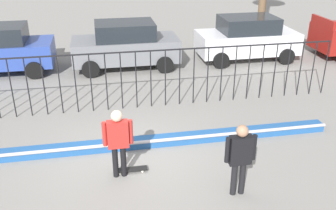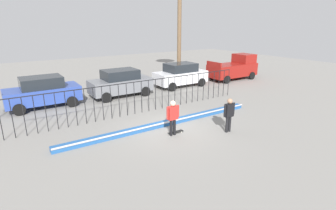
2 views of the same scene
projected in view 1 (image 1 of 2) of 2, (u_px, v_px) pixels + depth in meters
ground_plane at (132, 157)px, 9.61m from camera, size 60.00×60.00×0.00m
bowl_coping_ledge at (130, 143)px, 10.00m from camera, size 11.00×0.41×0.27m
perimeter_fence at (121, 75)px, 11.78m from camera, size 14.04×0.04×1.89m
skateboarder at (118, 138)px, 8.47m from camera, size 0.68×0.25×1.68m
skateboard at (131, 169)px, 9.01m from camera, size 0.80×0.20×0.07m
camera_operator at (240, 154)px, 7.88m from camera, size 0.68×0.25×1.67m
parked_car_gray at (125, 45)px, 15.54m from camera, size 4.30×2.12×1.90m
parked_car_white at (247, 38)px, 16.53m from camera, size 4.30×2.12×1.90m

